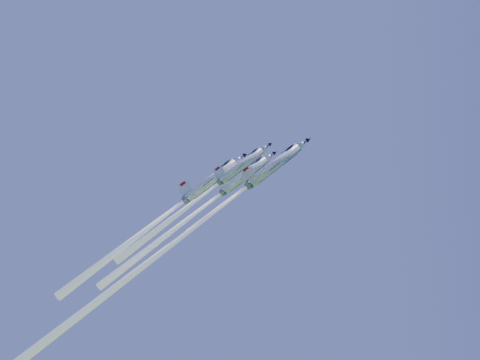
% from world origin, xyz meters
% --- Properties ---
extents(jet_lead, '(55.14, 21.13, 53.51)m').
position_xyz_m(jet_lead, '(-13.22, -1.74, 90.10)').
color(jet_lead, white).
extents(jet_left, '(37.57, 14.53, 35.56)m').
position_xyz_m(jet_left, '(-12.07, 6.82, 97.70)').
color(jet_left, white).
extents(jet_right, '(30.00, 11.76, 28.16)m').
position_xyz_m(jet_right, '(-7.27, -5.58, 98.19)').
color(jet_right, white).
extents(jet_slot, '(36.82, 14.38, 34.63)m').
position_xyz_m(jet_slot, '(-16.66, -3.29, 94.52)').
color(jet_slot, white).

